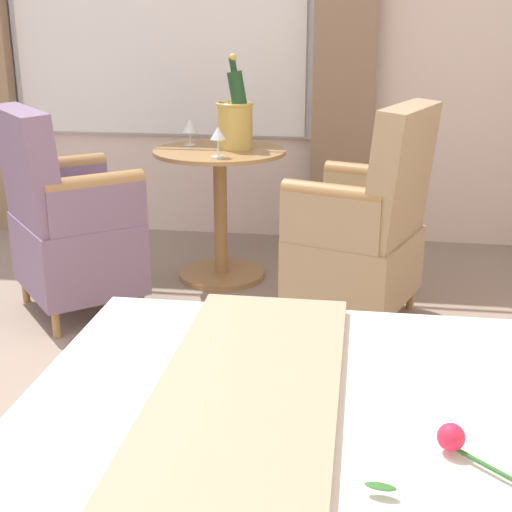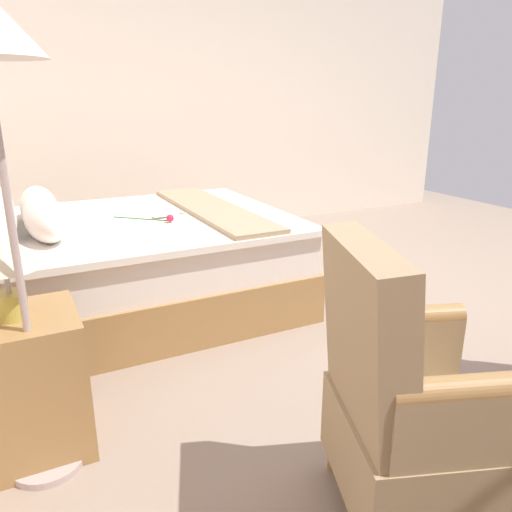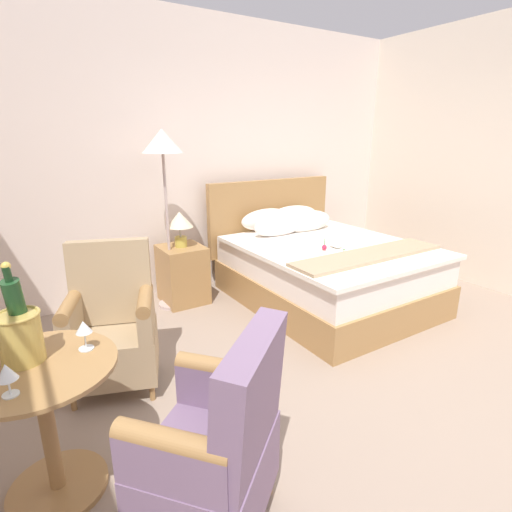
{
  "view_description": "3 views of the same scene",
  "coord_description": "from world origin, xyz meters",
  "px_view_note": "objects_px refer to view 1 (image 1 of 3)",
  "views": [
    {
      "loc": [
        1.74,
        1.26,
        1.33
      ],
      "look_at": [
        -0.53,
        0.91,
        0.57
      ],
      "focal_mm": 50.0,
      "sensor_mm": 36.0,
      "label": 1
    },
    {
      "loc": [
        -2.38,
        2.35,
        1.4
      ],
      "look_at": [
        -0.25,
        1.27,
        0.63
      ],
      "focal_mm": 35.0,
      "sensor_mm": 36.0,
      "label": 2
    },
    {
      "loc": [
        -1.83,
        -1.3,
        1.68
      ],
      "look_at": [
        -0.27,
        1.17,
        0.79
      ],
      "focal_mm": 28.0,
      "sensor_mm": 36.0,
      "label": 3
    }
  ],
  "objects_px": {
    "side_table_round": "(220,205)",
    "wine_glass_near_edge": "(218,135)",
    "armchair_by_window": "(365,232)",
    "champagne_bucket": "(235,119)",
    "wine_glass_near_bucket": "(190,127)",
    "armchair_facing_bed": "(67,225)"
  },
  "relations": [
    {
      "from": "side_table_round",
      "to": "wine_glass_near_edge",
      "type": "distance_m",
      "value": 0.46
    },
    {
      "from": "armchair_by_window",
      "to": "side_table_round",
      "type": "bearing_deg",
      "value": -122.2
    },
    {
      "from": "armchair_by_window",
      "to": "armchair_facing_bed",
      "type": "relative_size",
      "value": 1.03
    },
    {
      "from": "side_table_round",
      "to": "champagne_bucket",
      "type": "xyz_separation_m",
      "value": [
        -0.04,
        0.08,
        0.45
      ]
    },
    {
      "from": "champagne_bucket",
      "to": "wine_glass_near_bucket",
      "type": "distance_m",
      "value": 0.27
    },
    {
      "from": "wine_glass_near_bucket",
      "to": "armchair_facing_bed",
      "type": "distance_m",
      "value": 0.88
    },
    {
      "from": "champagne_bucket",
      "to": "wine_glass_near_bucket",
      "type": "height_order",
      "value": "champagne_bucket"
    },
    {
      "from": "wine_glass_near_edge",
      "to": "armchair_facing_bed",
      "type": "bearing_deg",
      "value": -60.81
    },
    {
      "from": "wine_glass_near_edge",
      "to": "champagne_bucket",
      "type": "bearing_deg",
      "value": 171.04
    },
    {
      "from": "wine_glass_near_edge",
      "to": "armchair_by_window",
      "type": "distance_m",
      "value": 0.85
    },
    {
      "from": "side_table_round",
      "to": "armchair_by_window",
      "type": "relative_size",
      "value": 0.7
    },
    {
      "from": "side_table_round",
      "to": "wine_glass_near_edge",
      "type": "xyz_separation_m",
      "value": [
        0.21,
        0.04,
        0.4
      ]
    },
    {
      "from": "wine_glass_near_bucket",
      "to": "wine_glass_near_edge",
      "type": "relative_size",
      "value": 0.95
    },
    {
      "from": "armchair_facing_bed",
      "to": "wine_glass_near_bucket",
      "type": "bearing_deg",
      "value": 147.83
    },
    {
      "from": "champagne_bucket",
      "to": "armchair_facing_bed",
      "type": "xyz_separation_m",
      "value": [
        0.61,
        -0.68,
        -0.42
      ]
    },
    {
      "from": "wine_glass_near_bucket",
      "to": "armchair_facing_bed",
      "type": "height_order",
      "value": "armchair_facing_bed"
    },
    {
      "from": "armchair_facing_bed",
      "to": "wine_glass_near_edge",
      "type": "bearing_deg",
      "value": 119.19
    },
    {
      "from": "wine_glass_near_edge",
      "to": "armchair_by_window",
      "type": "relative_size",
      "value": 0.15
    },
    {
      "from": "armchair_by_window",
      "to": "wine_glass_near_bucket",
      "type": "bearing_deg",
      "value": -121.79
    },
    {
      "from": "wine_glass_near_edge",
      "to": "armchair_facing_bed",
      "type": "height_order",
      "value": "armchair_facing_bed"
    },
    {
      "from": "champagne_bucket",
      "to": "armchair_facing_bed",
      "type": "relative_size",
      "value": 0.49
    },
    {
      "from": "armchair_by_window",
      "to": "armchair_facing_bed",
      "type": "distance_m",
      "value": 1.36
    }
  ]
}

